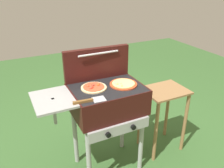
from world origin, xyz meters
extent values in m
plane|color=#38602D|center=(0.00, 0.00, 0.00)|extent=(8.00, 8.00, 0.00)
cube|color=#38110F|center=(0.00, 0.00, 0.78)|extent=(0.64, 0.48, 0.24)
cube|color=black|center=(0.00, 0.00, 0.90)|extent=(0.61, 0.46, 0.01)
cube|color=#A0A0A0|center=(-0.48, 0.00, 0.89)|extent=(0.32, 0.41, 0.02)
cube|color=#A0A0A0|center=(-0.48, 0.00, 0.78)|extent=(0.02, 0.02, 0.24)
cube|color=#A0A0A0|center=(0.00, -0.25, 0.61)|extent=(0.58, 0.02, 0.10)
cylinder|color=black|center=(-0.12, -0.28, 0.61)|extent=(0.04, 0.02, 0.04)
cylinder|color=black|center=(0.12, -0.28, 0.61)|extent=(0.04, 0.02, 0.04)
cylinder|color=#A0A0A0|center=(-0.27, -0.19, 0.33)|extent=(0.04, 0.04, 0.66)
cylinder|color=#A0A0A0|center=(0.27, -0.19, 0.33)|extent=(0.04, 0.04, 0.66)
cylinder|color=#A0A0A0|center=(-0.27, 0.19, 0.33)|extent=(0.04, 0.04, 0.66)
cylinder|color=#A0A0A0|center=(0.27, 0.19, 0.33)|extent=(0.04, 0.04, 0.66)
cube|color=#38110F|center=(0.00, 0.21, 1.05)|extent=(0.63, 0.08, 0.30)
cylinder|color=#B7B7BC|center=(0.00, 0.17, 1.16)|extent=(0.38, 0.02, 0.02)
cylinder|color=#C64723|center=(0.15, -0.02, 0.91)|extent=(0.25, 0.25, 0.01)
cylinder|color=#EDD17A|center=(0.15, -0.02, 0.92)|extent=(0.20, 0.20, 0.01)
sphere|color=#E3E577|center=(0.09, -0.01, 0.92)|extent=(0.03, 0.03, 0.03)
sphere|color=#F2C669|center=(0.09, -0.02, 0.92)|extent=(0.02, 0.02, 0.02)
sphere|color=#E8A966|center=(0.11, -0.07, 0.92)|extent=(0.02, 0.02, 0.02)
sphere|color=#F2C67A|center=(0.12, -0.03, 0.92)|extent=(0.02, 0.02, 0.02)
cylinder|color=beige|center=(-0.11, 0.03, 0.91)|extent=(0.23, 0.23, 0.01)
cylinder|color=#D14C2D|center=(-0.11, 0.03, 0.92)|extent=(0.18, 0.18, 0.01)
sphere|color=#DC402E|center=(-0.15, 0.00, 0.92)|extent=(0.02, 0.02, 0.02)
sphere|color=#C2542A|center=(-0.11, 0.07, 0.92)|extent=(0.02, 0.02, 0.02)
sphere|color=#A23E2E|center=(-0.11, 0.05, 0.92)|extent=(0.02, 0.02, 0.02)
sphere|color=#C15424|center=(-0.07, 0.03, 0.92)|extent=(0.03, 0.03, 0.03)
sphere|color=#E5522E|center=(-0.16, 0.05, 0.92)|extent=(0.02, 0.02, 0.02)
sphere|color=#CA4128|center=(-0.14, 0.02, 0.92)|extent=(0.03, 0.03, 0.03)
cube|color=#B7BABF|center=(-0.15, -0.18, 0.90)|extent=(0.11, 0.10, 0.01)
cube|color=brown|center=(-0.28, -0.17, 0.91)|extent=(0.16, 0.04, 0.02)
cube|color=olive|center=(0.66, 0.00, 0.72)|extent=(0.44, 0.36, 0.02)
cylinder|color=olive|center=(0.47, -0.15, 0.35)|extent=(0.04, 0.04, 0.71)
cylinder|color=olive|center=(0.85, -0.15, 0.35)|extent=(0.04, 0.04, 0.71)
cylinder|color=olive|center=(0.47, 0.15, 0.35)|extent=(0.04, 0.04, 0.71)
cylinder|color=olive|center=(0.85, 0.15, 0.35)|extent=(0.04, 0.04, 0.71)
camera|label=1|loc=(-0.78, -1.69, 1.80)|focal=37.59mm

